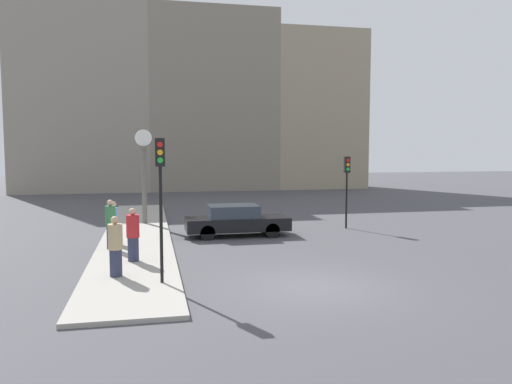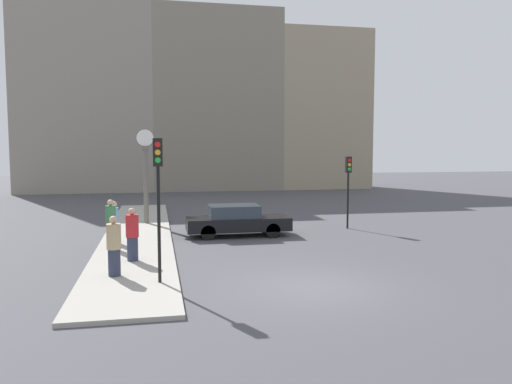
{
  "view_description": "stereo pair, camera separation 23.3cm",
  "coord_description": "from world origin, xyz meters",
  "px_view_note": "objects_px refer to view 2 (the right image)",
  "views": [
    {
      "loc": [
        -4.39,
        -12.79,
        3.79
      ],
      "look_at": [
        -0.44,
        5.61,
        2.14
      ],
      "focal_mm": 35.0,
      "sensor_mm": 36.0,
      "label": 1
    },
    {
      "loc": [
        -4.16,
        -12.84,
        3.79
      ],
      "look_at": [
        -0.44,
        5.61,
        2.14
      ],
      "focal_mm": 35.0,
      "sensor_mm": 36.0,
      "label": 2
    }
  ],
  "objects_px": {
    "pedestrian_tan_coat": "(114,246)",
    "pedestrian_green_hoodie": "(111,224)",
    "traffic_light_near": "(158,180)",
    "traffic_light_far": "(348,177)",
    "sedan_car": "(237,220)",
    "pedestrian_blue_stripe": "(114,222)",
    "pedestrian_red_top": "(132,235)",
    "street_clock": "(146,173)"
  },
  "relations": [
    {
      "from": "traffic_light_far",
      "to": "pedestrian_tan_coat",
      "type": "relative_size",
      "value": 1.95
    },
    {
      "from": "pedestrian_green_hoodie",
      "to": "pedestrian_red_top",
      "type": "bearing_deg",
      "value": -68.77
    },
    {
      "from": "sedan_car",
      "to": "pedestrian_green_hoodie",
      "type": "height_order",
      "value": "pedestrian_green_hoodie"
    },
    {
      "from": "traffic_light_near",
      "to": "street_clock",
      "type": "relative_size",
      "value": 0.85
    },
    {
      "from": "pedestrian_tan_coat",
      "to": "pedestrian_blue_stripe",
      "type": "bearing_deg",
      "value": 94.45
    },
    {
      "from": "street_clock",
      "to": "pedestrian_red_top",
      "type": "xyz_separation_m",
      "value": [
        -0.3,
        -8.44,
        -1.6
      ]
    },
    {
      "from": "sedan_car",
      "to": "traffic_light_far",
      "type": "height_order",
      "value": "traffic_light_far"
    },
    {
      "from": "pedestrian_green_hoodie",
      "to": "pedestrian_blue_stripe",
      "type": "relative_size",
      "value": 1.11
    },
    {
      "from": "pedestrian_blue_stripe",
      "to": "pedestrian_red_top",
      "type": "bearing_deg",
      "value": -75.83
    },
    {
      "from": "sedan_car",
      "to": "traffic_light_near",
      "type": "height_order",
      "value": "traffic_light_near"
    },
    {
      "from": "traffic_light_near",
      "to": "traffic_light_far",
      "type": "height_order",
      "value": "traffic_light_near"
    },
    {
      "from": "street_clock",
      "to": "pedestrian_red_top",
      "type": "relative_size",
      "value": 2.66
    },
    {
      "from": "sedan_car",
      "to": "pedestrian_blue_stripe",
      "type": "distance_m",
      "value": 5.2
    },
    {
      "from": "traffic_light_near",
      "to": "pedestrian_green_hoodie",
      "type": "xyz_separation_m",
      "value": [
        -1.71,
        5.08,
        -1.91
      ]
    },
    {
      "from": "sedan_car",
      "to": "pedestrian_red_top",
      "type": "relative_size",
      "value": 2.55
    },
    {
      "from": "sedan_car",
      "to": "pedestrian_tan_coat",
      "type": "xyz_separation_m",
      "value": [
        -4.63,
        -6.47,
        0.3
      ]
    },
    {
      "from": "sedan_car",
      "to": "street_clock",
      "type": "bearing_deg",
      "value": 135.18
    },
    {
      "from": "traffic_light_far",
      "to": "sedan_car",
      "type": "bearing_deg",
      "value": -170.13
    },
    {
      "from": "traffic_light_near",
      "to": "street_clock",
      "type": "height_order",
      "value": "street_clock"
    },
    {
      "from": "traffic_light_near",
      "to": "pedestrian_blue_stripe",
      "type": "distance_m",
      "value": 6.71
    },
    {
      "from": "street_clock",
      "to": "pedestrian_green_hoodie",
      "type": "bearing_deg",
      "value": -100.51
    },
    {
      "from": "traffic_light_far",
      "to": "pedestrian_green_hoodie",
      "type": "relative_size",
      "value": 1.88
    },
    {
      "from": "street_clock",
      "to": "pedestrian_tan_coat",
      "type": "distance_m",
      "value": 10.5
    },
    {
      "from": "traffic_light_near",
      "to": "pedestrian_green_hoodie",
      "type": "relative_size",
      "value": 2.18
    },
    {
      "from": "sedan_car",
      "to": "traffic_light_far",
      "type": "xyz_separation_m",
      "value": [
        5.47,
        0.95,
        1.78
      ]
    },
    {
      "from": "pedestrian_red_top",
      "to": "pedestrian_tan_coat",
      "type": "height_order",
      "value": "pedestrian_tan_coat"
    },
    {
      "from": "traffic_light_far",
      "to": "pedestrian_blue_stripe",
      "type": "xyz_separation_m",
      "value": [
        -10.51,
        -2.21,
        -1.51
      ]
    },
    {
      "from": "pedestrian_tan_coat",
      "to": "pedestrian_green_hoodie",
      "type": "bearing_deg",
      "value": 95.94
    },
    {
      "from": "traffic_light_near",
      "to": "pedestrian_red_top",
      "type": "bearing_deg",
      "value": 106.46
    },
    {
      "from": "street_clock",
      "to": "sedan_car",
      "type": "bearing_deg",
      "value": -44.82
    },
    {
      "from": "traffic_light_far",
      "to": "pedestrian_tan_coat",
      "type": "height_order",
      "value": "traffic_light_far"
    },
    {
      "from": "street_clock",
      "to": "pedestrian_green_hoodie",
      "type": "height_order",
      "value": "street_clock"
    },
    {
      "from": "traffic_light_near",
      "to": "traffic_light_far",
      "type": "relative_size",
      "value": 1.16
    },
    {
      "from": "pedestrian_green_hoodie",
      "to": "traffic_light_near",
      "type": "bearing_deg",
      "value": -71.43
    },
    {
      "from": "pedestrian_red_top",
      "to": "pedestrian_tan_coat",
      "type": "xyz_separation_m",
      "value": [
        -0.43,
        -1.91,
        0.0
      ]
    },
    {
      "from": "street_clock",
      "to": "pedestrian_green_hoodie",
      "type": "relative_size",
      "value": 2.56
    },
    {
      "from": "pedestrian_tan_coat",
      "to": "pedestrian_blue_stripe",
      "type": "xyz_separation_m",
      "value": [
        -0.41,
        5.21,
        -0.04
      ]
    },
    {
      "from": "sedan_car",
      "to": "pedestrian_green_hoodie",
      "type": "xyz_separation_m",
      "value": [
        -5.06,
        -2.36,
        0.34
      ]
    },
    {
      "from": "sedan_car",
      "to": "traffic_light_far",
      "type": "relative_size",
      "value": 1.3
    },
    {
      "from": "pedestrian_tan_coat",
      "to": "pedestrian_blue_stripe",
      "type": "distance_m",
      "value": 5.23
    },
    {
      "from": "sedan_car",
      "to": "pedestrian_blue_stripe",
      "type": "xyz_separation_m",
      "value": [
        -5.04,
        -1.26,
        0.26
      ]
    },
    {
      "from": "pedestrian_tan_coat",
      "to": "pedestrian_blue_stripe",
      "type": "relative_size",
      "value": 1.07
    }
  ]
}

